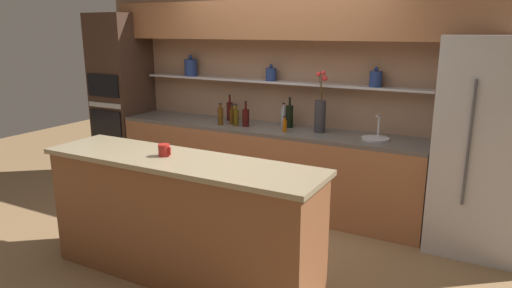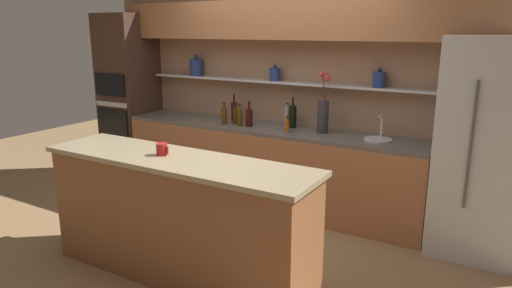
{
  "view_description": "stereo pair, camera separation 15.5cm",
  "coord_description": "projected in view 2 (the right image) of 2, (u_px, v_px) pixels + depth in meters",
  "views": [
    {
      "loc": [
        2.15,
        -3.23,
        2.0
      ],
      "look_at": [
        0.21,
        0.36,
        0.96
      ],
      "focal_mm": 32.0,
      "sensor_mm": 36.0,
      "label": 1
    },
    {
      "loc": [
        2.28,
        -3.15,
        2.0
      ],
      "look_at": [
        0.21,
        0.36,
        0.96
      ],
      "focal_mm": 32.0,
      "sensor_mm": 36.0,
      "label": 2
    }
  ],
  "objects": [
    {
      "name": "ground_plane",
      "position": [
        217.0,
        250.0,
        4.24
      ],
      "size": [
        12.0,
        12.0,
        0.0
      ],
      "primitive_type": "plane",
      "color": "olive"
    },
    {
      "name": "back_wall_unit",
      "position": [
        293.0,
        69.0,
        5.14
      ],
      "size": [
        5.2,
        0.44,
        2.6
      ],
      "color": "#937056",
      "rests_on": "ground_plane"
    },
    {
      "name": "back_counter_unit",
      "position": [
        267.0,
        166.0,
        5.25
      ],
      "size": [
        3.61,
        0.62,
        0.92
      ],
      "color": "#99603D",
      "rests_on": "ground_plane"
    },
    {
      "name": "island_counter",
      "position": [
        178.0,
        218.0,
        3.68
      ],
      "size": [
        2.35,
        0.61,
        1.02
      ],
      "color": "brown",
      "rests_on": "ground_plane"
    },
    {
      "name": "refrigerator",
      "position": [
        496.0,
        150.0,
        3.96
      ],
      "size": [
        0.94,
        0.73,
        1.95
      ],
      "color": "#B7B7BC",
      "rests_on": "ground_plane"
    },
    {
      "name": "oven_tower",
      "position": [
        129.0,
        98.0,
        6.14
      ],
      "size": [
        0.61,
        0.64,
        2.19
      ],
      "color": "#3D281E",
      "rests_on": "ground_plane"
    },
    {
      "name": "flower_vase",
      "position": [
        323.0,
        114.0,
        4.81
      ],
      "size": [
        0.13,
        0.13,
        0.66
      ],
      "color": "#2D2D33",
      "rests_on": "back_counter_unit"
    },
    {
      "name": "sink_fixture",
      "position": [
        378.0,
        138.0,
        4.52
      ],
      "size": [
        0.28,
        0.28,
        0.25
      ],
      "color": "#B7B7BC",
      "rests_on": "back_counter_unit"
    },
    {
      "name": "bottle_wine_0",
      "position": [
        249.0,
        117.0,
        5.15
      ],
      "size": [
        0.08,
        0.08,
        0.29
      ],
      "color": "#380C0C",
      "rests_on": "back_counter_unit"
    },
    {
      "name": "bottle_spirit_1",
      "position": [
        224.0,
        115.0,
        5.25
      ],
      "size": [
        0.06,
        0.06,
        0.25
      ],
      "color": "#4C2D0C",
      "rests_on": "back_counter_unit"
    },
    {
      "name": "bottle_wine_2",
      "position": [
        234.0,
        111.0,
        5.49
      ],
      "size": [
        0.07,
        0.07,
        0.31
      ],
      "color": "#380C0C",
      "rests_on": "back_counter_unit"
    },
    {
      "name": "bottle_wine_3",
      "position": [
        293.0,
        116.0,
        5.08
      ],
      "size": [
        0.08,
        0.08,
        0.34
      ],
      "color": "black",
      "rests_on": "back_counter_unit"
    },
    {
      "name": "bottle_oil_4",
      "position": [
        240.0,
        117.0,
        5.18
      ],
      "size": [
        0.06,
        0.06,
        0.25
      ],
      "color": "#47380A",
      "rests_on": "back_counter_unit"
    },
    {
      "name": "bottle_spirit_5",
      "position": [
        287.0,
        117.0,
        5.14
      ],
      "size": [
        0.06,
        0.06,
        0.27
      ],
      "color": "gray",
      "rests_on": "back_counter_unit"
    },
    {
      "name": "bottle_oil_6",
      "position": [
        239.0,
        114.0,
        5.45
      ],
      "size": [
        0.06,
        0.06,
        0.21
      ],
      "color": "olive",
      "rests_on": "back_counter_unit"
    },
    {
      "name": "bottle_spirit_7",
      "position": [
        236.0,
        116.0,
        5.28
      ],
      "size": [
        0.06,
        0.06,
        0.23
      ],
      "color": "#4C2D0C",
      "rests_on": "back_counter_unit"
    },
    {
      "name": "bottle_sauce_8",
      "position": [
        287.0,
        125.0,
        4.87
      ],
      "size": [
        0.05,
        0.05,
        0.17
      ],
      "color": "#9E4C0A",
      "rests_on": "back_counter_unit"
    },
    {
      "name": "coffee_mug",
      "position": [
        162.0,
        149.0,
        3.62
      ],
      "size": [
        0.11,
        0.09,
        0.1
      ],
      "color": "maroon",
      "rests_on": "island_counter"
    }
  ]
}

